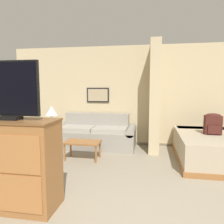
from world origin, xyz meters
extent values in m
cube|color=#CCB78E|center=(0.00, 3.99, 1.30)|extent=(7.16, 0.12, 2.60)
cube|color=#70644E|center=(0.00, 3.92, 0.03)|extent=(7.16, 0.02, 0.06)
cube|color=black|center=(-1.21, 3.91, 1.32)|extent=(0.61, 0.02, 0.39)
cube|color=tan|center=(-1.21, 3.90, 1.32)|extent=(0.54, 0.01, 0.32)
cube|color=#CCB78E|center=(0.28, 3.49, 1.30)|extent=(0.24, 0.87, 2.60)
cube|color=gray|center=(-1.21, 3.47, 0.22)|extent=(1.70, 0.84, 0.43)
cube|color=gray|center=(-1.21, 3.79, 0.64)|extent=(1.70, 0.20, 0.40)
cube|color=gray|center=(-2.16, 3.47, 0.22)|extent=(0.19, 0.84, 0.43)
cylinder|color=gray|center=(-2.16, 3.47, 0.48)|extent=(0.21, 0.84, 0.21)
cube|color=gray|center=(-0.27, 3.47, 0.22)|extent=(0.19, 0.84, 0.43)
cylinder|color=gray|center=(-0.27, 3.47, 0.48)|extent=(0.21, 0.84, 0.21)
cube|color=#A49F94|center=(-1.64, 3.42, 0.48)|extent=(0.83, 0.60, 0.10)
cube|color=#A49F94|center=(-0.79, 3.42, 0.48)|extent=(0.83, 0.60, 0.10)
cube|color=#996033|center=(-1.22, 2.53, 0.37)|extent=(0.75, 0.44, 0.04)
cylinder|color=#996033|center=(-1.55, 2.35, 0.18)|extent=(0.04, 0.04, 0.35)
cylinder|color=#996033|center=(-0.88, 2.35, 0.18)|extent=(0.04, 0.04, 0.35)
cylinder|color=#996033|center=(-1.55, 2.71, 0.18)|extent=(0.04, 0.04, 0.35)
cylinder|color=#996033|center=(-0.88, 2.71, 0.18)|extent=(0.04, 0.04, 0.35)
cube|color=#996033|center=(-2.40, 3.56, 0.52)|extent=(0.40, 0.40, 0.04)
cylinder|color=#996033|center=(-2.57, 3.39, 0.25)|extent=(0.04, 0.04, 0.50)
cylinder|color=#996033|center=(-2.22, 3.39, 0.25)|extent=(0.04, 0.04, 0.50)
cylinder|color=#996033|center=(-2.57, 3.73, 0.25)|extent=(0.04, 0.04, 0.50)
cylinder|color=#996033|center=(-2.22, 3.73, 0.25)|extent=(0.04, 0.04, 0.50)
cylinder|color=tan|center=(-2.40, 3.56, 0.61)|extent=(0.15, 0.15, 0.14)
cylinder|color=tan|center=(-2.40, 3.56, 0.73)|extent=(0.02, 0.02, 0.10)
cone|color=silver|center=(-2.40, 3.56, 0.91)|extent=(0.33, 0.33, 0.25)
cube|color=#996033|center=(-1.51, 0.60, 0.56)|extent=(1.13, 0.50, 1.12)
cube|color=brown|center=(-1.51, 0.60, 1.13)|extent=(1.15, 0.52, 0.02)
cube|color=#AB6C39|center=(-1.51, 0.34, 0.31)|extent=(1.03, 0.01, 0.45)
cube|color=black|center=(-1.51, 0.60, 1.16)|extent=(0.24, 0.16, 0.05)
cube|color=black|center=(-1.51, 0.60, 1.52)|extent=(0.78, 0.04, 0.67)
cube|color=black|center=(-1.51, 0.58, 1.52)|extent=(0.74, 0.01, 0.63)
cube|color=#996033|center=(1.59, 2.88, 0.05)|extent=(1.65, 1.98, 0.10)
cube|color=tan|center=(1.59, 2.88, 0.33)|extent=(1.61, 1.94, 0.46)
cube|color=white|center=(1.59, 3.63, 0.51)|extent=(1.49, 0.36, 0.10)
cube|color=#471E19|center=(1.46, 2.92, 0.76)|extent=(0.32, 0.20, 0.39)
cube|color=#471E19|center=(1.46, 2.80, 0.68)|extent=(0.24, 0.03, 0.17)
ellipsoid|color=#471E19|center=(1.46, 2.92, 0.95)|extent=(0.31, 0.19, 0.09)
camera|label=1|loc=(0.19, -1.82, 1.55)|focal=35.00mm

